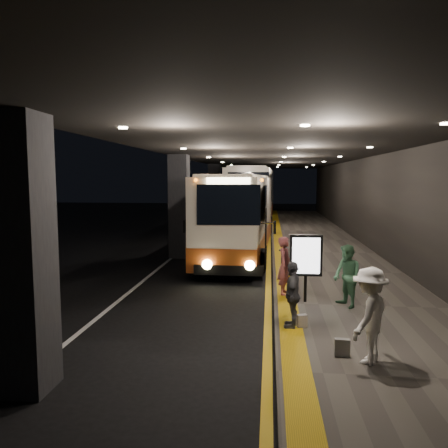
{
  "coord_description": "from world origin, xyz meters",
  "views": [
    {
      "loc": [
        2.36,
        -14.39,
        3.39
      ],
      "look_at": [
        0.67,
        1.75,
        1.7
      ],
      "focal_mm": 35.0,
      "sensor_mm": 36.0,
      "label": 1
    }
  ],
  "objects_px": {
    "passenger_boarding": "(285,266)",
    "coach_main": "(240,219)",
    "passenger_waiting_grey": "(293,295)",
    "info_sign": "(306,257)",
    "coach_second": "(253,199)",
    "passenger_waiting_green": "(347,276)",
    "bag_plain": "(302,321)",
    "stanchion_post": "(282,267)",
    "passenger_waiting_white": "(369,315)",
    "bag_polka": "(342,348)",
    "coach_third": "(255,193)"
  },
  "relations": [
    {
      "from": "passenger_waiting_white",
      "to": "bag_polka",
      "type": "xyz_separation_m",
      "value": [
        -0.42,
        0.21,
        -0.69
      ]
    },
    {
      "from": "passenger_boarding",
      "to": "bag_plain",
      "type": "bearing_deg",
      "value": -164.38
    },
    {
      "from": "passenger_boarding",
      "to": "stanchion_post",
      "type": "relative_size",
      "value": 1.55
    },
    {
      "from": "coach_main",
      "to": "passenger_boarding",
      "type": "height_order",
      "value": "coach_main"
    },
    {
      "from": "bag_polka",
      "to": "passenger_waiting_white",
      "type": "bearing_deg",
      "value": -26.62
    },
    {
      "from": "info_sign",
      "to": "stanchion_post",
      "type": "xyz_separation_m",
      "value": [
        -0.57,
        1.92,
        -0.68
      ]
    },
    {
      "from": "passenger_waiting_green",
      "to": "info_sign",
      "type": "distance_m",
      "value": 1.14
    },
    {
      "from": "stanchion_post",
      "to": "info_sign",
      "type": "bearing_deg",
      "value": -73.46
    },
    {
      "from": "coach_third",
      "to": "passenger_boarding",
      "type": "bearing_deg",
      "value": -83.5
    },
    {
      "from": "coach_second",
      "to": "stanchion_post",
      "type": "bearing_deg",
      "value": -83.37
    },
    {
      "from": "passenger_boarding",
      "to": "passenger_waiting_grey",
      "type": "xyz_separation_m",
      "value": [
        0.08,
        -2.75,
        -0.08
      ]
    },
    {
      "from": "passenger_boarding",
      "to": "bag_plain",
      "type": "xyz_separation_m",
      "value": [
        0.29,
        -2.74,
        -0.67
      ]
    },
    {
      "from": "coach_second",
      "to": "stanchion_post",
      "type": "height_order",
      "value": "coach_second"
    },
    {
      "from": "bag_plain",
      "to": "info_sign",
      "type": "bearing_deg",
      "value": 83.4
    },
    {
      "from": "passenger_waiting_grey",
      "to": "passenger_boarding",
      "type": "bearing_deg",
      "value": -171.86
    },
    {
      "from": "passenger_waiting_green",
      "to": "coach_second",
      "type": "bearing_deg",
      "value": 164.12
    },
    {
      "from": "passenger_waiting_green",
      "to": "bag_plain",
      "type": "xyz_separation_m",
      "value": [
        -1.23,
        -1.65,
        -0.65
      ]
    },
    {
      "from": "passenger_waiting_green",
      "to": "coach_third",
      "type": "bearing_deg",
      "value": 160.86
    },
    {
      "from": "info_sign",
      "to": "passenger_waiting_grey",
      "type": "bearing_deg",
      "value": -104.05
    },
    {
      "from": "coach_main",
      "to": "bag_plain",
      "type": "bearing_deg",
      "value": -75.62
    },
    {
      "from": "coach_second",
      "to": "stanchion_post",
      "type": "xyz_separation_m",
      "value": [
        1.6,
        -17.74,
        -1.26
      ]
    },
    {
      "from": "coach_second",
      "to": "info_sign",
      "type": "distance_m",
      "value": 19.79
    },
    {
      "from": "passenger_waiting_grey",
      "to": "stanchion_post",
      "type": "xyz_separation_m",
      "value": [
        -0.13,
        3.97,
        -0.21
      ]
    },
    {
      "from": "bag_plain",
      "to": "bag_polka",
      "type": "bearing_deg",
      "value": -67.61
    },
    {
      "from": "coach_third",
      "to": "stanchion_post",
      "type": "distance_m",
      "value": 32.11
    },
    {
      "from": "coach_main",
      "to": "coach_third",
      "type": "distance_m",
      "value": 26.44
    },
    {
      "from": "coach_second",
      "to": "bag_plain",
      "type": "distance_m",
      "value": 21.84
    },
    {
      "from": "coach_second",
      "to": "passenger_waiting_white",
      "type": "bearing_deg",
      "value": -81.28
    },
    {
      "from": "coach_main",
      "to": "info_sign",
      "type": "bearing_deg",
      "value": -70.9
    },
    {
      "from": "coach_third",
      "to": "bag_plain",
      "type": "xyz_separation_m",
      "value": [
        2.21,
        -35.99,
        -1.61
      ]
    },
    {
      "from": "passenger_boarding",
      "to": "passenger_waiting_white",
      "type": "relative_size",
      "value": 0.96
    },
    {
      "from": "coach_second",
      "to": "bag_polka",
      "type": "relative_size",
      "value": 39.11
    },
    {
      "from": "coach_second",
      "to": "bag_plain",
      "type": "height_order",
      "value": "coach_second"
    },
    {
      "from": "passenger_waiting_green",
      "to": "bag_plain",
      "type": "relative_size",
      "value": 5.64
    },
    {
      "from": "coach_second",
      "to": "passenger_waiting_grey",
      "type": "bearing_deg",
      "value": -83.97
    },
    {
      "from": "passenger_waiting_grey",
      "to": "bag_polka",
      "type": "relative_size",
      "value": 4.45
    },
    {
      "from": "coach_third",
      "to": "info_sign",
      "type": "distance_m",
      "value": 34.05
    },
    {
      "from": "passenger_boarding",
      "to": "bag_polka",
      "type": "height_order",
      "value": "passenger_boarding"
    },
    {
      "from": "bag_polka",
      "to": "coach_second",
      "type": "bearing_deg",
      "value": 96.3
    },
    {
      "from": "coach_main",
      "to": "bag_polka",
      "type": "xyz_separation_m",
      "value": [
        2.63,
        -11.06,
        -1.33
      ]
    },
    {
      "from": "passenger_boarding",
      "to": "passenger_waiting_green",
      "type": "distance_m",
      "value": 1.86
    },
    {
      "from": "coach_main",
      "to": "coach_second",
      "type": "relative_size",
      "value": 0.86
    },
    {
      "from": "passenger_waiting_grey",
      "to": "info_sign",
      "type": "bearing_deg",
      "value": 174.28
    },
    {
      "from": "coach_third",
      "to": "passenger_waiting_white",
      "type": "bearing_deg",
      "value": -81.89
    },
    {
      "from": "stanchion_post",
      "to": "bag_plain",
      "type": "bearing_deg",
      "value": -85.13
    },
    {
      "from": "passenger_boarding",
      "to": "coach_main",
      "type": "bearing_deg",
      "value": 23.79
    },
    {
      "from": "coach_main",
      "to": "passenger_waiting_green",
      "type": "height_order",
      "value": "coach_main"
    },
    {
      "from": "passenger_waiting_grey",
      "to": "bag_polka",
      "type": "height_order",
      "value": "passenger_waiting_grey"
    },
    {
      "from": "passenger_boarding",
      "to": "stanchion_post",
      "type": "xyz_separation_m",
      "value": [
        -0.05,
        1.22,
        -0.29
      ]
    },
    {
      "from": "bag_plain",
      "to": "info_sign",
      "type": "distance_m",
      "value": 2.3
    }
  ]
}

